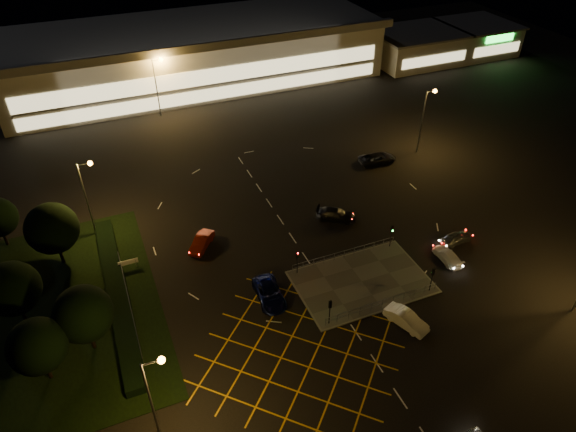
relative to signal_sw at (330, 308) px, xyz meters
name	(u,v)px	position (x,y,z in m)	size (l,w,h in m)	color
ground	(337,275)	(4.00, 5.99, -2.37)	(180.00, 180.00, 0.00)	black
pedestrian_island	(362,282)	(6.00, 3.99, -2.31)	(14.00, 9.00, 0.12)	#4C4944
grass_verge	(69,310)	(-24.00, 11.99, -2.33)	(18.00, 30.00, 0.08)	black
hedge	(117,293)	(-19.00, 11.99, -1.87)	(2.00, 26.00, 1.00)	black
supermarket	(194,53)	(4.00, 67.95, 2.95)	(72.00, 26.50, 10.50)	beige
retail_unit_a	(415,46)	(50.00, 59.97, 0.85)	(18.80, 14.80, 6.35)	beige
retail_unit_b	(476,37)	(66.00, 59.95, 0.85)	(14.80, 14.80, 6.35)	beige
streetlight_sw	(155,392)	(-17.56, -6.01, 4.20)	(1.78, 0.56, 10.03)	slate
streetlight_nw	(88,189)	(-19.56, 23.99, 4.20)	(1.78, 0.56, 10.03)	slate
streetlight_ne	(426,112)	(28.44, 25.99, 4.20)	(1.78, 0.56, 10.03)	slate
streetlight_far_left	(158,79)	(-5.56, 53.99, 4.20)	(1.78, 0.56, 10.03)	slate
streetlight_far_right	(362,45)	(34.44, 55.99, 4.20)	(1.78, 0.56, 10.03)	slate
signal_sw	(330,308)	(0.00, 0.00, 0.00)	(0.28, 0.30, 3.15)	black
signal_se	(433,275)	(12.00, 0.00, 0.00)	(0.28, 0.30, 3.15)	black
signal_nw	(297,258)	(0.00, 7.99, 0.00)	(0.28, 0.30, 3.15)	black
signal_ne	(392,231)	(12.00, 7.99, 0.00)	(0.28, 0.30, 3.15)	black
tree_a	(37,346)	(-26.00, 3.99, 1.97)	(5.04, 5.04, 6.86)	black
tree_b	(12,289)	(-28.00, 11.99, 2.28)	(5.40, 5.40, 7.35)	black
tree_c	(52,228)	(-24.00, 19.99, 2.59)	(5.76, 5.76, 7.84)	black
tree_e	(83,314)	(-22.00, 5.99, 2.28)	(5.40, 5.40, 7.35)	black
car_queue_white	(406,319)	(7.06, -3.01, -1.60)	(1.61, 4.63, 1.53)	white
car_left_blue	(269,293)	(-4.24, 5.55, -1.59)	(2.57, 5.58, 1.55)	#0B1142
car_far_dkgrey	(336,214)	(8.58, 15.40, -1.63)	(2.06, 5.07, 1.47)	black
car_right_silver	(456,238)	(19.77, 5.72, -1.67)	(1.64, 4.07, 1.39)	#9C9EA3
car_circ_red	(202,242)	(-8.61, 16.59, -1.63)	(1.55, 4.44, 1.46)	maroon
car_east_grey	(377,159)	(20.56, 25.53, -1.60)	(2.55, 5.53, 1.54)	black
car_approach_white	(448,256)	(16.87, 3.46, -1.74)	(1.76, 4.34, 1.26)	white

